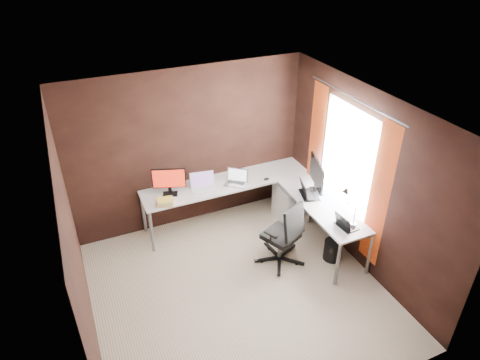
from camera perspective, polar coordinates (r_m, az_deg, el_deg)
name	(u,v)px	position (r m, az deg, el deg)	size (l,w,h in m)	color
room	(261,202)	(5.15, 2.88, -3.00)	(3.60, 3.60, 2.50)	beige
desk	(262,194)	(6.40, 2.90, -1.91)	(2.65, 2.25, 0.73)	white
drawer_pedestal	(291,202)	(6.93, 6.76, -2.98)	(0.42, 0.50, 0.60)	white
monitor_left	(169,180)	(6.26, -9.45, -0.01)	(0.47, 0.21, 0.42)	black
monitor_right	(317,175)	(6.30, 10.19, 0.71)	(0.23, 0.61, 0.52)	black
laptop_white	(203,185)	(6.42, -4.96, -0.72)	(0.40, 0.31, 0.24)	white
laptop_silver	(237,180)	(6.53, -0.46, -0.04)	(0.40, 0.38, 0.22)	silver
laptop_black_big	(307,193)	(6.31, 8.97, -1.67)	(0.33, 0.40, 0.23)	black
laptop_black_small	(345,224)	(5.79, 13.82, -5.73)	(0.23, 0.31, 0.20)	black
book_stack	(165,202)	(6.16, -9.94, -2.87)	(0.30, 0.27, 0.08)	tan
mouse_left	(169,202)	(6.18, -9.45, -2.90)	(0.09, 0.06, 0.04)	black
mouse_corner	(267,179)	(6.64, 3.55, 0.13)	(0.09, 0.06, 0.04)	black
desk_lamp	(349,203)	(5.64, 14.35, -3.03)	(0.19, 0.22, 0.56)	slate
office_chair	(282,245)	(6.09, 5.66, -8.58)	(0.57, 0.60, 0.99)	black
wastebasket	(333,250)	(6.33, 12.27, -9.10)	(0.26, 0.26, 0.30)	black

